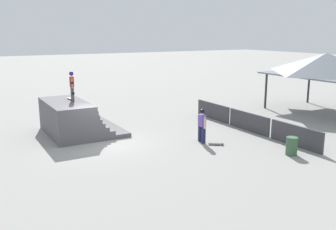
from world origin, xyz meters
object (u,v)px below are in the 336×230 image
skater_on_deck (72,84)px  skateboard_on_ground (216,144)px  bystander_walking (202,123)px  trash_bin (292,146)px  skateboard_on_deck (71,99)px

skater_on_deck → skateboard_on_ground: (5.91, 5.52, -2.72)m
skater_on_deck → skateboard_on_ground: 8.53m
bystander_walking → trash_bin: 4.50m
skateboard_on_deck → bystander_walking: 7.60m
skateboard_on_ground → trash_bin: 3.63m
trash_bin → skateboard_on_deck: bearing=-140.6°
skateboard_on_deck → trash_bin: (9.25, 7.59, -1.48)m
skater_on_deck → skateboard_on_deck: skater_on_deck is taller
skater_on_deck → skateboard_on_ground: bearing=53.9°
skater_on_deck → skateboard_on_ground: size_ratio=2.23×
skateboard_on_deck → trash_bin: skateboard_on_deck is taller
skater_on_deck → bystander_walking: skater_on_deck is taller
bystander_walking → skateboard_on_ground: size_ratio=2.42×
skateboard_on_deck → skateboard_on_ground: size_ratio=1.08×
skateboard_on_deck → skateboard_on_ground: (6.29, 5.53, -1.85)m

